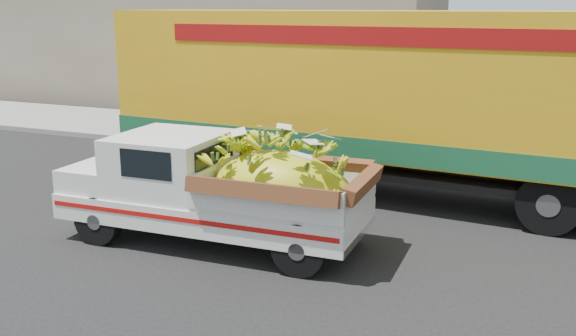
% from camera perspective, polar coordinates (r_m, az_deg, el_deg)
% --- Properties ---
extents(ground, '(100.00, 100.00, 0.00)m').
position_cam_1_polar(ground, '(10.87, -7.96, -6.90)').
color(ground, black).
rests_on(ground, ground).
extents(curb, '(60.00, 0.25, 0.15)m').
position_cam_1_polar(curb, '(16.63, 3.76, 0.92)').
color(curb, gray).
rests_on(curb, ground).
extents(sidewalk, '(60.00, 4.00, 0.14)m').
position_cam_1_polar(sidewalk, '(18.58, 5.90, 2.27)').
color(sidewalk, gray).
rests_on(sidewalk, ground).
extents(building_left, '(18.00, 6.00, 5.00)m').
position_cam_1_polar(building_left, '(26.86, -6.89, 11.14)').
color(building_left, gray).
rests_on(building_left, ground).
extents(pickup_truck, '(5.17, 2.00, 1.80)m').
position_cam_1_polar(pickup_truck, '(10.57, -4.81, -1.91)').
color(pickup_truck, black).
rests_on(pickup_truck, ground).
extents(semi_trailer, '(12.04, 3.40, 3.80)m').
position_cam_1_polar(semi_trailer, '(13.40, 8.30, 6.48)').
color(semi_trailer, black).
rests_on(semi_trailer, ground).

